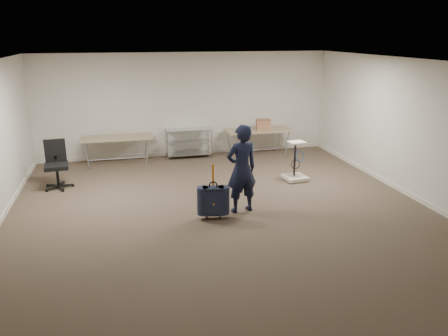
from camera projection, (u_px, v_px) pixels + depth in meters
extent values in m
plane|color=#4C3E2E|center=(225.00, 216.00, 8.15)|extent=(9.00, 9.00, 0.00)
plane|color=silver|center=(186.00, 105.00, 11.91)|extent=(8.00, 0.00, 8.00)
plane|color=silver|center=(355.00, 273.00, 3.55)|extent=(8.00, 0.00, 8.00)
plane|color=silver|center=(421.00, 132.00, 8.63)|extent=(0.00, 9.00, 9.00)
plane|color=silver|center=(225.00, 63.00, 7.32)|extent=(8.00, 8.00, 0.00)
cube|color=silver|center=(187.00, 153.00, 12.30)|extent=(8.00, 0.02, 0.10)
cube|color=silver|center=(412.00, 196.00, 9.02)|extent=(0.02, 9.00, 0.10)
cube|color=#8C7156|center=(117.00, 138.00, 11.18)|extent=(1.80, 0.75, 0.03)
cylinder|color=#979BA0|center=(118.00, 159.00, 11.34)|extent=(1.50, 0.02, 0.02)
cylinder|color=#979BA0|center=(87.00, 156.00, 10.84)|extent=(0.13, 0.04, 0.69)
cylinder|color=#979BA0|center=(148.00, 153.00, 11.18)|extent=(0.13, 0.04, 0.69)
cylinder|color=#979BA0|center=(88.00, 150.00, 11.40)|extent=(0.13, 0.04, 0.69)
cylinder|color=#979BA0|center=(146.00, 147.00, 11.73)|extent=(0.13, 0.04, 0.69)
cube|color=#8C7156|center=(258.00, 130.00, 12.03)|extent=(1.80, 0.75, 0.03)
cylinder|color=#979BA0|center=(257.00, 150.00, 12.20)|extent=(1.50, 0.02, 0.02)
cylinder|color=#979BA0|center=(234.00, 147.00, 11.69)|extent=(0.13, 0.04, 0.69)
cylinder|color=#979BA0|center=(287.00, 144.00, 12.03)|extent=(0.13, 0.04, 0.69)
cylinder|color=#979BA0|center=(229.00, 142.00, 12.25)|extent=(0.13, 0.04, 0.69)
cylinder|color=#979BA0|center=(279.00, 139.00, 12.58)|extent=(0.13, 0.04, 0.69)
cylinder|color=silver|center=(168.00, 146.00, 11.59)|extent=(0.02, 0.02, 0.80)
cylinder|color=silver|center=(212.00, 144.00, 11.85)|extent=(0.02, 0.02, 0.80)
cylinder|color=silver|center=(166.00, 142.00, 12.00)|extent=(0.02, 0.02, 0.80)
cylinder|color=silver|center=(208.00, 140.00, 12.27)|extent=(0.02, 0.02, 0.80)
cube|color=silver|center=(189.00, 154.00, 12.02)|extent=(1.20, 0.45, 0.02)
cube|color=silver|center=(189.00, 141.00, 11.91)|extent=(1.20, 0.45, 0.02)
cube|color=silver|center=(188.00, 129.00, 11.82)|extent=(1.20, 0.45, 0.01)
imported|color=black|center=(242.00, 169.00, 8.14)|extent=(0.68, 0.52, 1.69)
cube|color=black|center=(213.00, 201.00, 7.94)|extent=(0.41, 0.28, 0.52)
cube|color=black|center=(213.00, 214.00, 8.04)|extent=(0.36, 0.21, 0.03)
cylinder|color=black|center=(207.00, 217.00, 8.02)|extent=(0.04, 0.07, 0.07)
cylinder|color=black|center=(220.00, 217.00, 8.04)|extent=(0.04, 0.07, 0.07)
torus|color=black|center=(213.00, 186.00, 7.85)|extent=(0.17, 0.05, 0.16)
cube|color=orange|center=(213.00, 175.00, 7.81)|extent=(0.04, 0.01, 0.40)
cylinder|color=black|center=(59.00, 186.00, 9.63)|extent=(0.64, 0.64, 0.10)
cylinder|color=black|center=(58.00, 177.00, 9.56)|extent=(0.06, 0.06, 0.43)
cube|color=black|center=(56.00, 166.00, 9.49)|extent=(0.53, 0.53, 0.09)
cube|color=black|center=(55.00, 150.00, 9.62)|extent=(0.45, 0.10, 0.51)
cube|color=#EAE5C9|center=(295.00, 178.00, 10.15)|extent=(0.55, 0.55, 0.08)
cylinder|color=black|center=(290.00, 183.00, 9.93)|extent=(0.06, 0.06, 0.04)
cylinder|color=black|center=(295.00, 159.00, 10.07)|extent=(0.05, 0.05, 0.80)
cube|color=#EAE5C9|center=(297.00, 143.00, 9.90)|extent=(0.38, 0.34, 0.04)
torus|color=blue|center=(299.00, 156.00, 9.93)|extent=(0.26, 0.13, 0.25)
cube|color=#916843|center=(263.00, 124.00, 12.00)|extent=(0.42, 0.35, 0.28)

